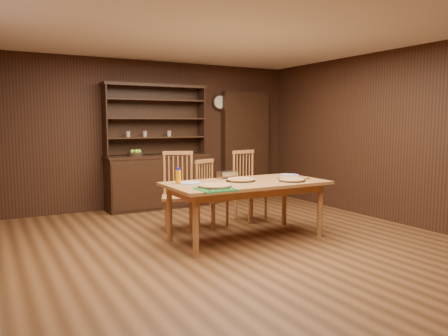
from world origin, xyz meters
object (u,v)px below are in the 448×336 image
dining_table (246,187)px  juice_bottle (178,176)px  chair_center (209,191)px  chair_right (247,183)px  china_hutch (158,175)px  chair_left (178,188)px

dining_table → juice_bottle: juice_bottle is taller
chair_center → chair_right: (0.71, 0.10, 0.06)m
china_hutch → dining_table: (0.28, -2.51, 0.08)m
dining_table → chair_left: bearing=121.5°
juice_bottle → china_hutch: bearing=76.0°
china_hutch → juice_bottle: (-0.57, -2.26, 0.25)m
china_hutch → chair_right: 1.81m
chair_left → chair_center: bearing=12.4°
dining_table → chair_right: 1.12m
chair_right → chair_center: bearing=178.0°
juice_bottle → chair_right: bearing=25.3°
chair_right → dining_table: bearing=-132.6°
chair_left → juice_bottle: 0.77m
china_hutch → dining_table: 2.53m
dining_table → chair_center: size_ratio=2.12×
dining_table → chair_center: chair_center is taller
chair_center → chair_right: bearing=-14.8°
chair_left → juice_bottle: size_ratio=5.44×
china_hutch → chair_left: bearing=-100.1°
china_hutch → dining_table: bearing=-83.7°
china_hutch → chair_center: size_ratio=2.23×
china_hutch → chair_center: china_hutch is taller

